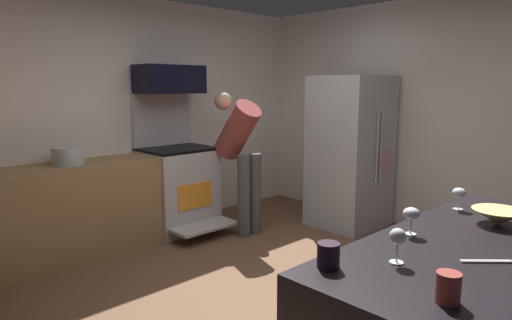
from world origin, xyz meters
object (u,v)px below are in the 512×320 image
(oven_range, at_px, (178,185))
(mixing_bowl_small, at_px, (498,217))
(wine_glass_near, at_px, (411,214))
(mug_coffee, at_px, (448,288))
(microwave, at_px, (170,79))
(wine_glass_far, at_px, (459,194))
(stock_pot, at_px, (68,156))
(refrigerator, at_px, (350,152))
(person_cook, at_px, (240,150))
(mug_tea, at_px, (328,255))
(wine_glass_mid, at_px, (398,238))

(oven_range, xyz_separation_m, mixing_bowl_small, (-0.25, -3.45, 0.43))
(wine_glass_near, bearing_deg, oven_range, 76.68)
(mixing_bowl_small, xyz_separation_m, mug_coffee, (-1.08, -0.19, 0.01))
(microwave, relative_size, wine_glass_far, 5.44)
(wine_glass_near, relative_size, stock_pot, 0.48)
(mixing_bowl_small, bearing_deg, microwave, 85.91)
(refrigerator, xyz_separation_m, stock_pot, (-2.77, 1.27, 0.11))
(mixing_bowl_small, bearing_deg, person_cook, 76.16)
(person_cook, distance_m, mug_coffee, 3.55)
(oven_range, height_order, mug_coffee, oven_range)
(microwave, xyz_separation_m, wine_glass_far, (-0.12, -3.27, -0.71))
(refrigerator, relative_size, mug_tea, 16.91)
(wine_glass_far, relative_size, mug_coffee, 1.26)
(wine_glass_mid, distance_m, mug_tea, 0.30)
(refrigerator, relative_size, wine_glass_far, 12.87)
(wine_glass_far, xyz_separation_m, mug_coffee, (-1.21, -0.45, -0.05))
(person_cook, xyz_separation_m, stock_pot, (-1.66, 0.59, 0.05))
(wine_glass_far, bearing_deg, oven_range, 87.82)
(mug_coffee, bearing_deg, oven_range, 69.87)
(wine_glass_near, bearing_deg, mug_coffee, -143.01)
(mug_tea, bearing_deg, refrigerator, 32.88)
(microwave, relative_size, mug_coffee, 6.86)
(microwave, bearing_deg, wine_glass_near, -102.97)
(mixing_bowl_small, height_order, wine_glass_far, wine_glass_far)
(stock_pot, bearing_deg, refrigerator, -24.63)
(wine_glass_mid, height_order, stock_pot, stock_pot)
(refrigerator, relative_size, person_cook, 1.12)
(person_cook, relative_size, wine_glass_far, 11.52)
(wine_glass_near, bearing_deg, wine_glass_mid, -160.53)
(refrigerator, xyz_separation_m, person_cook, (-1.11, 0.69, 0.06))
(oven_range, bearing_deg, mug_coffee, -110.13)
(oven_range, height_order, wine_glass_far, oven_range)
(wine_glass_near, bearing_deg, mug_tea, 176.43)
(microwave, xyz_separation_m, wine_glass_mid, (-1.14, -3.43, -0.70))
(wine_glass_far, bearing_deg, wine_glass_mid, -171.21)
(wine_glass_far, distance_m, stock_pot, 3.37)
(wine_glass_mid, xyz_separation_m, mug_coffee, (-0.19, -0.30, -0.06))
(wine_glass_mid, xyz_separation_m, stock_pot, (-0.06, 3.35, -0.03))
(wine_glass_mid, relative_size, stock_pot, 0.52)
(wine_glass_far, distance_m, mug_coffee, 1.29)
(oven_range, relative_size, stock_pot, 5.30)
(oven_range, bearing_deg, refrigerator, -38.82)
(refrigerator, bearing_deg, stock_pot, 155.37)
(refrigerator, distance_m, mug_coffee, 3.75)
(wine_glass_far, xyz_separation_m, stock_pot, (-1.09, 3.19, -0.02))
(oven_range, height_order, stock_pot, oven_range)
(oven_range, bearing_deg, wine_glass_mid, -108.88)
(microwave, bearing_deg, mug_tea, -113.01)
(wine_glass_near, height_order, mug_tea, wine_glass_near)
(person_cook, distance_m, mixing_bowl_small, 2.96)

